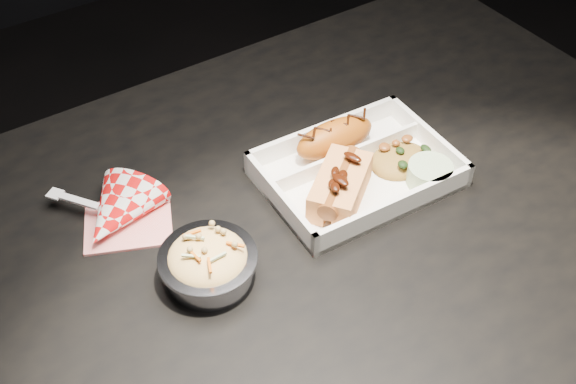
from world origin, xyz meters
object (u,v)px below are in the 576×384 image
at_px(food_tray, 356,173).
at_px(fried_pastry, 335,138).
at_px(dining_table, 297,276).
at_px(foil_coleslaw_cup, 208,262).
at_px(napkin_fork, 116,214).
at_px(hotdog, 340,184).

height_order(food_tray, fried_pastry, fried_pastry).
height_order(dining_table, foil_coleslaw_cup, foil_coleslaw_cup).
bearing_deg(food_tray, napkin_fork, 164.41).
bearing_deg(hotdog, foil_coleslaw_cup, 147.09).
bearing_deg(dining_table, food_tray, 17.13).
height_order(food_tray, foil_coleslaw_cup, foil_coleslaw_cup).
distance_m(dining_table, foil_coleslaw_cup, 0.18).
xyz_separation_m(food_tray, foil_coleslaw_cup, (-0.25, -0.04, 0.02)).
relative_size(fried_pastry, foil_coleslaw_cup, 1.03).
bearing_deg(napkin_fork, dining_table, 17.50).
height_order(hotdog, napkin_fork, napkin_fork).
xyz_separation_m(dining_table, food_tray, (0.12, 0.04, 0.10)).
height_order(dining_table, food_tray, food_tray).
height_order(dining_table, napkin_fork, napkin_fork).
xyz_separation_m(dining_table, fried_pastry, (0.12, 0.09, 0.12)).
height_order(food_tray, napkin_fork, napkin_fork).
height_order(fried_pastry, hotdog, hotdog).
relative_size(food_tray, fried_pastry, 2.15).
distance_m(dining_table, food_tray, 0.16).
relative_size(dining_table, hotdog, 9.61).
height_order(dining_table, fried_pastry, fried_pastry).
bearing_deg(foil_coleslaw_cup, food_tray, 9.35).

